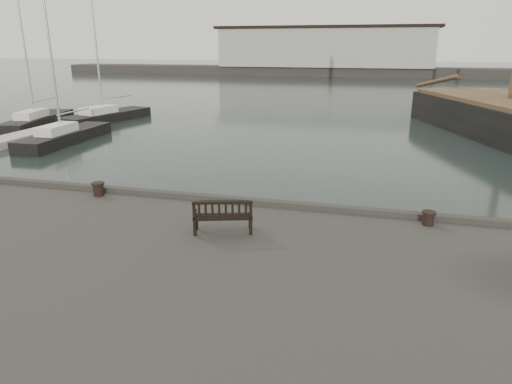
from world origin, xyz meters
TOP-DOWN VIEW (x-y plane):
  - ground at (0.00, 0.00)m, footprint 400.00×400.00m
  - breakwater at (-4.56, 92.00)m, footprint 140.00×9.50m
  - bench at (0.45, -2.60)m, footprint 1.70×1.01m
  - bollard_left at (-4.72, -0.62)m, footprint 0.45×0.45m
  - bollard_right at (5.96, -0.61)m, footprint 0.47×0.47m
  - yacht_b at (-23.33, 18.95)m, footprint 4.04×9.69m
  - yacht_c at (-16.56, 13.39)m, footprint 2.36×8.66m
  - yacht_d at (-19.07, 22.61)m, footprint 4.34×9.37m

SIDE VIEW (x-z plane):
  - ground at x=0.00m, z-range 0.00..0.00m
  - yacht_d at x=-19.07m, z-range -5.50..5.97m
  - yacht_c at x=-16.56m, z-range -5.61..6.10m
  - yacht_b at x=-23.33m, z-range -6.04..6.54m
  - bollard_right at x=5.96m, z-range 1.56..1.97m
  - bollard_left at x=-4.72m, z-range 1.56..2.02m
  - bench at x=0.45m, z-range 1.39..2.32m
  - breakwater at x=-4.56m, z-range -1.80..10.40m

